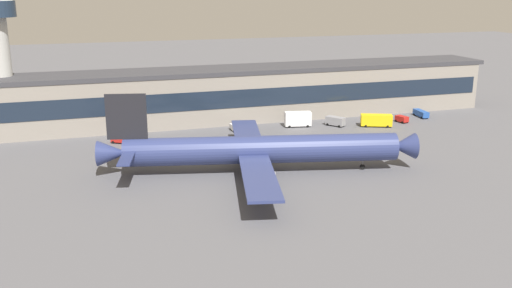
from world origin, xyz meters
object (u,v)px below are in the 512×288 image
(pushback_tractor, at_px, (237,127))
(catering_truck, at_px, (297,119))
(airliner, at_px, (257,150))
(follow_me_car, at_px, (121,139))
(baggage_tug, at_px, (402,119))
(fuel_truck, at_px, (377,120))
(belt_loader, at_px, (421,113))
(crew_van, at_px, (336,121))

(pushback_tractor, distance_m, catering_truck, 17.26)
(airliner, distance_m, pushback_tractor, 35.01)
(airliner, xyz_separation_m, follow_me_car, (-25.07, 31.70, -3.78))
(baggage_tug, distance_m, catering_truck, 30.36)
(follow_me_car, xyz_separation_m, fuel_truck, (68.49, -3.93, 0.79))
(catering_truck, bearing_deg, pushback_tractor, 179.65)
(pushback_tractor, bearing_deg, belt_loader, -0.02)
(belt_loader, height_order, fuel_truck, fuel_truck)
(pushback_tractor, bearing_deg, baggage_tug, -5.29)
(belt_loader, height_order, baggage_tug, belt_loader)
(belt_loader, xyz_separation_m, follow_me_car, (-86.75, -2.67, -0.06))
(crew_van, xyz_separation_m, pushback_tractor, (-27.59, 2.59, -0.41))
(airliner, bearing_deg, catering_truck, 56.68)
(baggage_tug, height_order, fuel_truck, fuel_truck)
(belt_loader, relative_size, pushback_tractor, 1.33)
(belt_loader, xyz_separation_m, baggage_tug, (-9.11, -4.36, -0.07))
(crew_van, relative_size, belt_loader, 0.84)
(belt_loader, distance_m, follow_me_car, 86.79)
(belt_loader, height_order, follow_me_car, belt_loader)
(airliner, distance_m, catering_truck, 41.11)
(pushback_tractor, bearing_deg, follow_me_car, -174.94)
(fuel_truck, bearing_deg, follow_me_car, 176.72)
(airliner, distance_m, belt_loader, 70.70)
(belt_loader, xyz_separation_m, catering_truck, (-39.14, -0.09, 1.14))
(airliner, relative_size, catering_truck, 8.60)
(crew_van, height_order, follow_me_car, crew_van)
(baggage_tug, bearing_deg, belt_loader, 25.58)
(airliner, height_order, pushback_tractor, airliner)
(fuel_truck, xyz_separation_m, catering_truck, (-20.88, 6.52, 0.41))
(pushback_tractor, bearing_deg, catering_truck, -0.35)
(belt_loader, distance_m, catering_truck, 39.16)
(baggage_tug, bearing_deg, catering_truck, 171.91)
(baggage_tug, relative_size, fuel_truck, 0.45)
(follow_me_car, bearing_deg, pushback_tractor, 5.06)
(belt_loader, bearing_deg, crew_van, -174.89)
(belt_loader, bearing_deg, pushback_tractor, 179.98)
(airliner, distance_m, follow_me_car, 40.59)
(belt_loader, bearing_deg, follow_me_car, -178.23)
(airliner, height_order, catering_truck, airliner)
(airliner, bearing_deg, follow_me_car, 128.34)
(airliner, height_order, belt_loader, airliner)
(airliner, height_order, crew_van, airliner)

